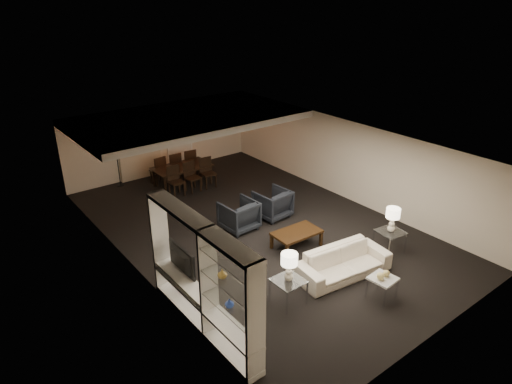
{
  "coord_description": "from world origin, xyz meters",
  "views": [
    {
      "loc": [
        -6.87,
        -8.86,
        6.13
      ],
      "look_at": [
        0.0,
        0.0,
        1.1
      ],
      "focal_mm": 32.0,
      "sensor_mm": 36.0,
      "label": 1
    }
  ],
  "objects": [
    {
      "name": "wall_right",
      "position": [
        3.5,
        0.0,
        1.25
      ],
      "size": [
        0.02,
        11.0,
        2.5
      ],
      "primitive_type": "cube",
      "color": "beige",
      "rests_on": "ground"
    },
    {
      "name": "gold_gourd_a",
      "position": [
        0.1,
        -4.14,
        0.6
      ],
      "size": [
        0.16,
        0.16,
        0.16
      ],
      "primitive_type": "sphere",
      "color": "#F1DA80",
      "rests_on": "marble_table"
    },
    {
      "name": "floor",
      "position": [
        0.0,
        0.0,
        0.0
      ],
      "size": [
        11.0,
        11.0,
        0.0
      ],
      "primitive_type": "plane",
      "color": "black",
      "rests_on": "ground"
    },
    {
      "name": "pendant_light",
      "position": [
        0.3,
        3.5,
        1.92
      ],
      "size": [
        0.52,
        0.52,
        0.24
      ],
      "primitive_type": "cylinder",
      "color": "#D8591E",
      "rests_on": "ceiling_soffit"
    },
    {
      "name": "chair_nm",
      "position": [
        -0.08,
        3.27,
        0.5
      ],
      "size": [
        0.49,
        0.49,
        0.99
      ],
      "primitive_type": null,
      "rotation": [
        0.0,
        0.0,
        0.07
      ],
      "color": "black",
      "rests_on": "floor"
    },
    {
      "name": "armchair_left",
      "position": [
        -0.4,
        0.26,
        0.42
      ],
      "size": [
        0.94,
        0.97,
        0.84
      ],
      "primitive_type": "imported",
      "rotation": [
        0.0,
        0.0,
        3.19
      ],
      "color": "black",
      "rests_on": "floor"
    },
    {
      "name": "vase_blue",
      "position": [
        -3.31,
        -3.52,
        1.14
      ],
      "size": [
        0.16,
        0.16,
        0.17
      ],
      "primitive_type": "imported",
      "color": "#2A4AB8",
      "rests_on": "media_unit"
    },
    {
      "name": "sofa",
      "position": [
        0.2,
        -3.04,
        0.33
      ],
      "size": [
        2.34,
        1.16,
        0.66
      ],
      "primitive_type": "imported",
      "rotation": [
        0.0,
        0.0,
        -0.13
      ],
      "color": "beige",
      "rests_on": "floor"
    },
    {
      "name": "chair_fl",
      "position": [
        -0.68,
        4.57,
        0.5
      ],
      "size": [
        0.5,
        0.5,
        0.99
      ],
      "primitive_type": null,
      "rotation": [
        0.0,
        0.0,
        3.24
      ],
      "color": "black",
      "rests_on": "floor"
    },
    {
      "name": "chair_nr",
      "position": [
        0.52,
        3.27,
        0.5
      ],
      "size": [
        0.5,
        0.5,
        0.99
      ],
      "primitive_type": null,
      "rotation": [
        0.0,
        0.0,
        -0.08
      ],
      "color": "black",
      "rests_on": "floor"
    },
    {
      "name": "table_lamp_right",
      "position": [
        1.9,
        -3.04,
        0.9
      ],
      "size": [
        0.37,
        0.37,
        0.64
      ],
      "primitive_type": null,
      "rotation": [
        0.0,
        0.0,
        -0.05
      ],
      "color": "white",
      "rests_on": "side_table_right"
    },
    {
      "name": "dining_table",
      "position": [
        -0.08,
        3.92,
        0.33
      ],
      "size": [
        1.92,
        1.09,
        0.67
      ],
      "primitive_type": "imported",
      "rotation": [
        0.0,
        0.0,
        -0.02
      ],
      "color": "black",
      "rests_on": "floor"
    },
    {
      "name": "vase_amber",
      "position": [
        -3.31,
        -3.32,
        1.65
      ],
      "size": [
        0.17,
        0.17,
        0.17
      ],
      "primitive_type": "imported",
      "color": "gold",
      "rests_on": "media_unit"
    },
    {
      "name": "chair_nl",
      "position": [
        -0.68,
        3.27,
        0.5
      ],
      "size": [
        0.46,
        0.46,
        0.99
      ],
      "primitive_type": null,
      "rotation": [
        0.0,
        0.0,
        -0.0
      ],
      "color": "black",
      "rests_on": "floor"
    },
    {
      "name": "wall_back",
      "position": [
        0.0,
        5.5,
        1.25
      ],
      "size": [
        7.0,
        0.02,
        2.5
      ],
      "primitive_type": "cube",
      "color": "beige",
      "rests_on": "ground"
    },
    {
      "name": "ceiling_soffit",
      "position": [
        0.0,
        3.5,
        2.4
      ],
      "size": [
        7.0,
        4.0,
        0.2
      ],
      "primitive_type": "cube",
      "color": "silver",
      "rests_on": "ceiling"
    },
    {
      "name": "floor_speaker",
      "position": [
        -3.06,
        -1.48,
        0.55
      ],
      "size": [
        0.15,
        0.15,
        1.11
      ],
      "primitive_type": "cube",
      "rotation": [
        0.0,
        0.0,
        0.34
      ],
      "color": "black",
      "rests_on": "floor"
    },
    {
      "name": "armchair_right",
      "position": [
        0.8,
        0.26,
        0.42
      ],
      "size": [
        0.96,
        0.98,
        0.84
      ],
      "primitive_type": "imported",
      "rotation": [
        0.0,
        0.0,
        3.21
      ],
      "color": "black",
      "rests_on": "floor"
    },
    {
      "name": "media_unit",
      "position": [
        -3.31,
        -2.6,
        1.18
      ],
      "size": [
        0.38,
        3.4,
        2.35
      ],
      "primitive_type": null,
      "color": "white",
      "rests_on": "wall_left"
    },
    {
      "name": "painting",
      "position": [
        2.1,
        5.46,
        1.55
      ],
      "size": [
        0.95,
        0.04,
        0.65
      ],
      "primitive_type": "cube",
      "color": "#142D38",
      "rests_on": "wall_back"
    },
    {
      "name": "table_lamp_left",
      "position": [
        -1.5,
        -3.04,
        0.9
      ],
      "size": [
        0.36,
        0.36,
        0.64
      ],
      "primitive_type": null,
      "rotation": [
        0.0,
        0.0,
        0.02
      ],
      "color": "white",
      "rests_on": "side_table_left"
    },
    {
      "name": "curtains",
      "position": [
        -0.9,
        5.42,
        1.2
      ],
      "size": [
        1.5,
        0.12,
        2.4
      ],
      "primitive_type": "cube",
      "color": "beige",
      "rests_on": "wall_back"
    },
    {
      "name": "coffee_table",
      "position": [
        0.2,
        -1.44,
        0.22
      ],
      "size": [
        1.27,
        0.77,
        0.44
      ],
      "primitive_type": null,
      "rotation": [
        0.0,
        0.0,
        -0.04
      ],
      "color": "black",
      "rests_on": "floor"
    },
    {
      "name": "wall_left",
      "position": [
        -3.5,
        0.0,
        1.25
      ],
      "size": [
        0.02,
        11.0,
        2.5
      ],
      "primitive_type": "cube",
      "color": "beige",
      "rests_on": "ground"
    },
    {
      "name": "side_table_left",
      "position": [
        -1.5,
        -3.04,
        0.29
      ],
      "size": [
        0.62,
        0.62,
        0.58
      ],
      "primitive_type": null,
      "rotation": [
        0.0,
        0.0,
        -0.0
      ],
      "color": "white",
      "rests_on": "floor"
    },
    {
      "name": "side_table_right",
      "position": [
        1.9,
        -3.04,
        0.29
      ],
      "size": [
        0.7,
        0.7,
        0.58
      ],
      "primitive_type": null,
      "rotation": [
        0.0,
        0.0,
        -0.14
      ],
      "color": "white",
      "rests_on": "floor"
    },
    {
      "name": "chair_fr",
      "position": [
        0.52,
        4.57,
        0.5
      ],
      "size": [
        0.51,
        0.51,
        0.99
      ],
      "primitive_type": null,
      "rotation": [
        0.0,
        0.0,
        3.02
      ],
      "color": "black",
      "rests_on": "floor"
    },
    {
      "name": "ceiling",
      "position": [
        0.0,
        0.0,
        2.5
      ],
      "size": [
        7.0,
        11.0,
        0.02
      ],
      "primitive_type": "cube",
      "color": "silver",
      "rests_on": "ground"
    },
    {
      "name": "gold_gourd_b",
      "position": [
        0.3,
        -4.14,
        0.59
      ],
      "size": [
        0.14,
        0.14,
        0.14
      ],
      "primitive_type": "sphere",
      "color": "#D1BA6E",
      "rests_on": "marble_table"
    },
    {
      "name": "floor_lamp",
      "position": [
        -1.8,
        5.2,
        0.86
      ],
      "size": [
        0.27,
        0.27,
        1.71
      ],
      "primitive_type": null,
      "rotation": [
        0.0,
        0.0,
        0.09
      ],
      "color": "black",
      "rests_on": "floor"
    },
    {
      "name": "television",
      "position": [
        -3.28,
        -1.62,
        1.03
      ],
      "size": [
        0.98,
        0.13,
        0.56
      ],
      "primitive_type": "imported",
      "rotation": [
        0.0,
        0.0,
        1.57
      ],
      "color": "black",
      "rests_on": "media_unit"
    },
    {
      "name": "door",
      "position": [
        0.7,
        5.47,
        1.05
      ],
      "size": [
        0.9,
        0.05,
        2.1
      ],
      "primitive_type": "cube",
      "color": "silver",
      "rests_on": "wall_back"
    },
    {
      "name": "wall_front",
      "position": [
        0.0,
        -5.5,
        1.25
      ],
      "size": [
        7.0,
        0.02,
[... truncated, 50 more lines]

